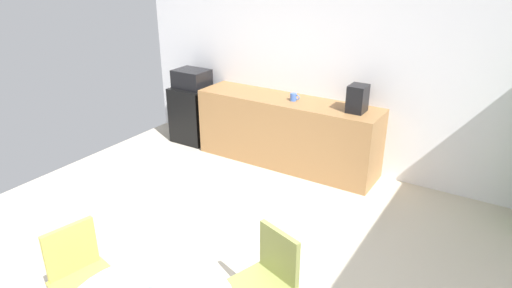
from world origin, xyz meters
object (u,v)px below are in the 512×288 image
at_px(mini_fridge, 194,114).
at_px(chair_olive, 269,273).
at_px(microwave, 192,79).
at_px(chair_yellow, 79,268).
at_px(coffee_maker, 358,99).
at_px(mug_white, 294,97).

relative_size(mini_fridge, chair_olive, 0.98).
distance_m(microwave, chair_yellow, 3.71).
relative_size(microwave, chair_olive, 0.58).
xyz_separation_m(mini_fridge, chair_olive, (2.85, -2.61, 0.11)).
distance_m(microwave, coffee_maker, 2.49).
distance_m(chair_yellow, mug_white, 3.30).
xyz_separation_m(microwave, coffee_maker, (2.49, 0.00, 0.11)).
xyz_separation_m(mini_fridge, microwave, (0.00, 0.00, 0.54)).
height_order(mini_fridge, coffee_maker, coffee_maker).
distance_m(chair_olive, chair_yellow, 1.37).
bearing_deg(microwave, mug_white, -0.59).
relative_size(mini_fridge, microwave, 1.70).
xyz_separation_m(chair_olive, mug_white, (-1.18, 2.59, 0.43)).
relative_size(mini_fridge, coffee_maker, 2.55).
bearing_deg(chair_olive, coffee_maker, 97.83).
height_order(chair_olive, mug_white, mug_white).
relative_size(chair_olive, coffee_maker, 2.59).
bearing_deg(coffee_maker, chair_olive, -82.17).
bearing_deg(mini_fridge, microwave, 0.00).
bearing_deg(chair_yellow, microwave, 116.77).
height_order(microwave, chair_olive, microwave).
bearing_deg(mug_white, coffee_maker, 1.19).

